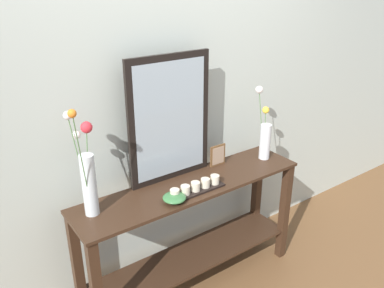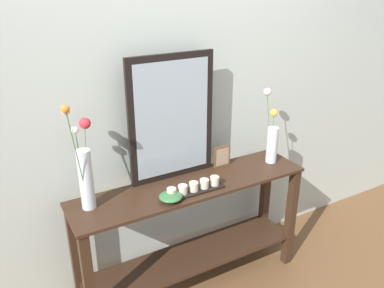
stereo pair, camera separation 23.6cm
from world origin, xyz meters
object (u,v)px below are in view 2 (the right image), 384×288
object	(u,v)px
console_table	(192,224)
picture_frame_small	(222,157)
decorative_bowl	(171,197)
mirror_leaning	(172,119)
tall_vase_left	(84,169)
vase_right	(272,138)
candle_tray	(194,188)

from	to	relation	value
console_table	picture_frame_small	bearing A→B (deg)	21.46
decorative_bowl	mirror_leaning	bearing A→B (deg)	60.62
tall_vase_left	vase_right	world-z (taller)	tall_vase_left
console_table	vase_right	distance (m)	0.80
candle_tray	picture_frame_small	xyz separation A→B (m)	(0.34, 0.21, 0.05)
picture_frame_small	decorative_bowl	bearing A→B (deg)	-155.76
mirror_leaning	candle_tray	xyz separation A→B (m)	(0.02, -0.24, -0.37)
mirror_leaning	decorative_bowl	world-z (taller)	mirror_leaning
console_table	mirror_leaning	world-z (taller)	mirror_leaning
console_table	decorative_bowl	world-z (taller)	decorative_bowl
mirror_leaning	vase_right	xyz separation A→B (m)	(0.70, -0.13, -0.23)
decorative_bowl	candle_tray	bearing A→B (deg)	6.19
tall_vase_left	picture_frame_small	world-z (taller)	tall_vase_left
candle_tray	decorative_bowl	bearing A→B (deg)	-173.81
candle_tray	mirror_leaning	bearing A→B (deg)	93.80
tall_vase_left	picture_frame_small	xyz separation A→B (m)	(0.93, 0.06, -0.16)
vase_right	candle_tray	bearing A→B (deg)	-170.52
candle_tray	decorative_bowl	world-z (taller)	candle_tray
tall_vase_left	decorative_bowl	xyz separation A→B (m)	(0.43, -0.17, -0.21)
mirror_leaning	vase_right	distance (m)	0.74
vase_right	decorative_bowl	distance (m)	0.86
tall_vase_left	vase_right	xyz separation A→B (m)	(1.27, -0.04, -0.07)
mirror_leaning	tall_vase_left	distance (m)	0.61
candle_tray	decorative_bowl	xyz separation A→B (m)	(-0.16, -0.02, -0.00)
vase_right	picture_frame_small	distance (m)	0.37
mirror_leaning	tall_vase_left	size ratio (longest dim) A/B	1.22
tall_vase_left	decorative_bowl	world-z (taller)	tall_vase_left
console_table	mirror_leaning	xyz separation A→B (m)	(-0.06, 0.15, 0.70)
decorative_bowl	console_table	bearing A→B (deg)	28.14
candle_tray	picture_frame_small	size ratio (longest dim) A/B	2.67
mirror_leaning	tall_vase_left	world-z (taller)	mirror_leaning
console_table	decorative_bowl	size ratio (longest dim) A/B	11.28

